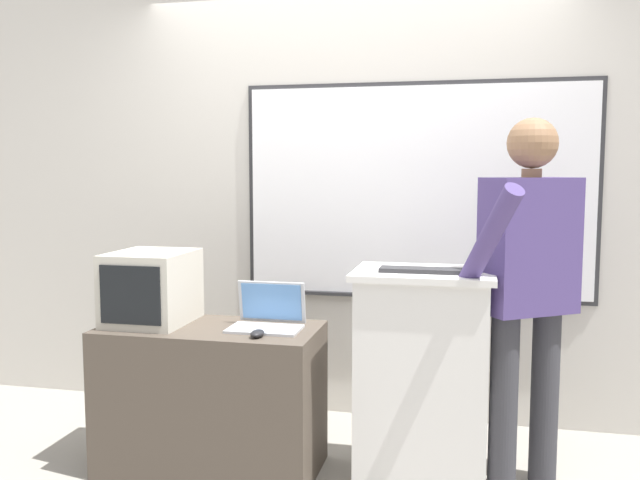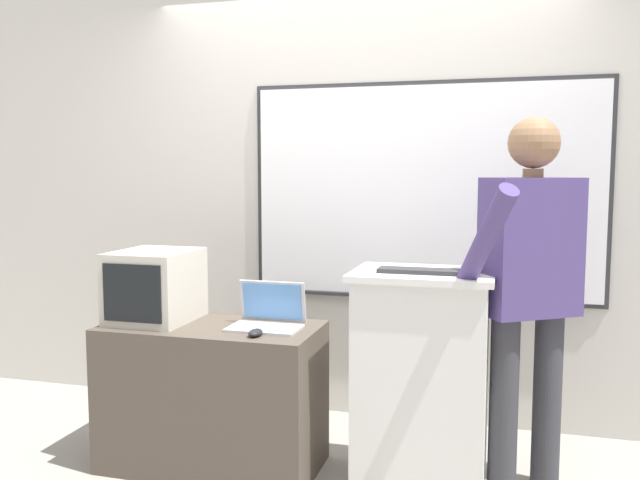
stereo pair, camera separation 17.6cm
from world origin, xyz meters
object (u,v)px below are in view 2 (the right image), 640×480
Objects in this scene: crt_monitor at (155,286)px; side_desk at (212,396)px; lectern_podium at (421,378)px; person_presenter at (530,277)px; computer_mouse_by_laptop at (255,333)px; wireless_keyboard at (427,271)px; laptop at (269,314)px.

side_desk is at bearing -3.86° from crt_monitor.
person_presenter is (0.47, 0.06, 0.49)m from lectern_podium.
side_desk is 10.66× the size of computer_mouse_by_laptop.
person_presenter is 3.86× the size of wireless_keyboard.
computer_mouse_by_laptop is (0.01, -0.20, -0.05)m from laptop.
person_presenter is 1.27m from computer_mouse_by_laptop.
wireless_keyboard is (0.77, -0.01, 0.24)m from laptop.
person_presenter is at bearing 4.26° from crt_monitor.
side_desk is 1.25m from wireless_keyboard.
person_presenter is at bearing 7.25° from lectern_podium.
wireless_keyboard is 1.37m from crt_monitor.
laptop reaches higher than side_desk.
laptop is 0.81m from wireless_keyboard.
lectern_podium is 2.96× the size of laptop.
lectern_podium is at bearing 113.20° from wireless_keyboard.
laptop is (-1.21, -0.11, -0.22)m from person_presenter.
computer_mouse_by_laptop is at bearing -161.48° from lectern_podium.
wireless_keyboard is at bearing 0.61° from crt_monitor.
side_desk is 3.10× the size of laptop.
computer_mouse_by_laptop is at bearing -87.82° from laptop.
computer_mouse_by_laptop is at bearing -15.75° from crt_monitor.
person_presenter is 5.00× the size of laptop.
lectern_podium is 0.79m from laptop.
wireless_keyboard reaches higher than laptop.
laptop is at bearing 151.81° from person_presenter.
person_presenter reaches higher than side_desk.
crt_monitor is at bearing 151.01° from person_presenter.
wireless_keyboard is (1.05, 0.04, 0.67)m from side_desk.
side_desk is at bearing -178.04° from wireless_keyboard.
laptop is at bearing -176.33° from lectern_podium.
wireless_keyboard is at bearing -66.80° from lectern_podium.
laptop is (-0.74, -0.05, 0.27)m from lectern_podium.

